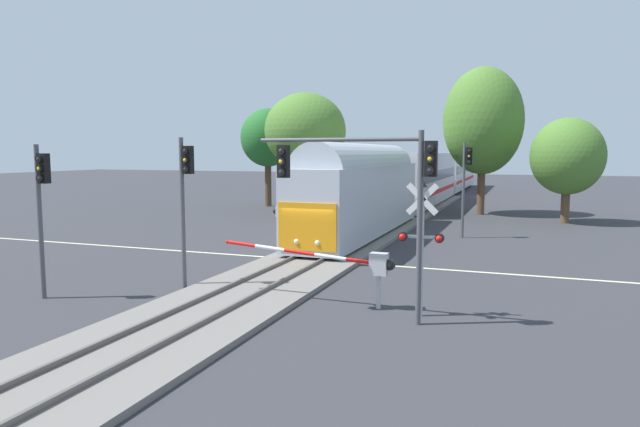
{
  "coord_description": "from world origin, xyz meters",
  "views": [
    {
      "loc": [
        9.1,
        -23.94,
        4.97
      ],
      "look_at": [
        -0.37,
        1.68,
        2.0
      ],
      "focal_mm": 31.59,
      "sensor_mm": 36.0,
      "label": 1
    }
  ],
  "objects_px": {
    "crossing_gate_far": "(291,212)",
    "elm_centre_background": "(483,121)",
    "oak_behind_train": "(305,131)",
    "traffic_signal_far_side": "(466,174)",
    "crossing_signal_mast": "(421,234)",
    "commuter_train": "(425,176)",
    "traffic_signal_median": "(185,188)",
    "pine_left_background": "(268,138)",
    "traffic_signal_near_right": "(370,177)",
    "crossing_gate_near": "(358,263)",
    "oak_far_right": "(567,157)",
    "traffic_signal_near_left": "(41,196)"
  },
  "relations": [
    {
      "from": "commuter_train",
      "to": "traffic_signal_median",
      "type": "xyz_separation_m",
      "value": [
        -2.46,
        -35.85,
        0.96
      ]
    },
    {
      "from": "commuter_train",
      "to": "traffic_signal_median",
      "type": "bearing_deg",
      "value": -93.92
    },
    {
      "from": "crossing_gate_near",
      "to": "oak_far_right",
      "type": "height_order",
      "value": "oak_far_right"
    },
    {
      "from": "elm_centre_background",
      "to": "oak_behind_train",
      "type": "distance_m",
      "value": 14.12
    },
    {
      "from": "commuter_train",
      "to": "oak_behind_train",
      "type": "relative_size",
      "value": 6.63
    },
    {
      "from": "oak_behind_train",
      "to": "oak_far_right",
      "type": "height_order",
      "value": "oak_behind_train"
    },
    {
      "from": "crossing_gate_near",
      "to": "traffic_signal_median",
      "type": "distance_m",
      "value": 6.91
    },
    {
      "from": "crossing_gate_near",
      "to": "elm_centre_background",
      "type": "relative_size",
      "value": 0.52
    },
    {
      "from": "commuter_train",
      "to": "pine_left_background",
      "type": "distance_m",
      "value": 15.12
    },
    {
      "from": "crossing_gate_near",
      "to": "oak_behind_train",
      "type": "bearing_deg",
      "value": 115.26
    },
    {
      "from": "crossing_gate_far",
      "to": "pine_left_background",
      "type": "distance_m",
      "value": 19.43
    },
    {
      "from": "traffic_signal_near_left",
      "to": "oak_far_right",
      "type": "xyz_separation_m",
      "value": [
        17.82,
        28.68,
        1.17
      ]
    },
    {
      "from": "pine_left_background",
      "to": "traffic_signal_near_left",
      "type": "bearing_deg",
      "value": -77.5
    },
    {
      "from": "crossing_gate_far",
      "to": "traffic_signal_median",
      "type": "relative_size",
      "value": 1.05
    },
    {
      "from": "oak_far_right",
      "to": "traffic_signal_near_right",
      "type": "bearing_deg",
      "value": -104.14
    },
    {
      "from": "traffic_signal_far_side",
      "to": "pine_left_background",
      "type": "xyz_separation_m",
      "value": [
        -19.19,
        13.75,
        2.55
      ]
    },
    {
      "from": "commuter_train",
      "to": "oak_behind_train",
      "type": "bearing_deg",
      "value": -124.64
    },
    {
      "from": "traffic_signal_near_left",
      "to": "traffic_signal_near_right",
      "type": "bearing_deg",
      "value": 7.7
    },
    {
      "from": "traffic_signal_near_right",
      "to": "oak_far_right",
      "type": "bearing_deg",
      "value": 75.86
    },
    {
      "from": "commuter_train",
      "to": "crossing_gate_near",
      "type": "bearing_deg",
      "value": -83.54
    },
    {
      "from": "crossing_gate_far",
      "to": "traffic_signal_median",
      "type": "distance_m",
      "value": 13.82
    },
    {
      "from": "crossing_signal_mast",
      "to": "traffic_signal_far_side",
      "type": "height_order",
      "value": "traffic_signal_far_side"
    },
    {
      "from": "crossing_gate_far",
      "to": "traffic_signal_near_left",
      "type": "xyz_separation_m",
      "value": [
        -2.02,
        -16.41,
        2.08
      ]
    },
    {
      "from": "crossing_gate_far",
      "to": "elm_centre_background",
      "type": "relative_size",
      "value": 0.49
    },
    {
      "from": "crossing_signal_mast",
      "to": "traffic_signal_near_right",
      "type": "bearing_deg",
      "value": -147.36
    },
    {
      "from": "oak_behind_train",
      "to": "crossing_signal_mast",
      "type": "bearing_deg",
      "value": -61.3
    },
    {
      "from": "commuter_train",
      "to": "crossing_signal_mast",
      "type": "distance_m",
      "value": 36.89
    },
    {
      "from": "crossing_gate_far",
      "to": "traffic_signal_median",
      "type": "xyz_separation_m",
      "value": [
        1.69,
        -13.53,
        2.26
      ]
    },
    {
      "from": "commuter_train",
      "to": "crossing_gate_near",
      "type": "relative_size",
      "value": 10.65
    },
    {
      "from": "crossing_signal_mast",
      "to": "crossing_gate_far",
      "type": "xyz_separation_m",
      "value": [
        -10.32,
        14.05,
        -1.11
      ]
    },
    {
      "from": "oak_far_right",
      "to": "oak_behind_train",
      "type": "bearing_deg",
      "value": -176.88
    },
    {
      "from": "crossing_signal_mast",
      "to": "traffic_signal_far_side",
      "type": "bearing_deg",
      "value": 91.42
    },
    {
      "from": "crossing_gate_near",
      "to": "traffic_signal_far_side",
      "type": "relative_size",
      "value": 1.09
    },
    {
      "from": "commuter_train",
      "to": "crossing_gate_far",
      "type": "distance_m",
      "value": 22.74
    },
    {
      "from": "commuter_train",
      "to": "traffic_signal_near_left",
      "type": "bearing_deg",
      "value": -99.05
    },
    {
      "from": "traffic_signal_median",
      "to": "pine_left_background",
      "type": "distance_m",
      "value": 31.95
    },
    {
      "from": "traffic_signal_near_left",
      "to": "traffic_signal_far_side",
      "type": "bearing_deg",
      "value": 57.93
    },
    {
      "from": "oak_behind_train",
      "to": "crossing_gate_near",
      "type": "bearing_deg",
      "value": -64.74
    },
    {
      "from": "crossing_signal_mast",
      "to": "oak_behind_train",
      "type": "relative_size",
      "value": 0.43
    },
    {
      "from": "crossing_signal_mast",
      "to": "elm_centre_background",
      "type": "bearing_deg",
      "value": 91.05
    },
    {
      "from": "pine_left_background",
      "to": "traffic_signal_near_right",
      "type": "bearing_deg",
      "value": -59.77
    },
    {
      "from": "traffic_signal_near_left",
      "to": "traffic_signal_median",
      "type": "bearing_deg",
      "value": 37.82
    },
    {
      "from": "crossing_gate_near",
      "to": "crossing_signal_mast",
      "type": "distance_m",
      "value": 2.38
    },
    {
      "from": "traffic_signal_far_side",
      "to": "elm_centre_background",
      "type": "relative_size",
      "value": 0.48
    },
    {
      "from": "traffic_signal_median",
      "to": "pine_left_background",
      "type": "height_order",
      "value": "pine_left_background"
    },
    {
      "from": "crossing_gate_near",
      "to": "oak_behind_train",
      "type": "relative_size",
      "value": 0.62
    },
    {
      "from": "oak_far_right",
      "to": "elm_centre_background",
      "type": "bearing_deg",
      "value": 148.68
    },
    {
      "from": "traffic_signal_near_right",
      "to": "oak_behind_train",
      "type": "distance_m",
      "value": 29.06
    },
    {
      "from": "traffic_signal_near_right",
      "to": "traffic_signal_median",
      "type": "xyz_separation_m",
      "value": [
        -7.26,
        1.4,
        -0.56
      ]
    },
    {
      "from": "crossing_signal_mast",
      "to": "crossing_gate_near",
      "type": "bearing_deg",
      "value": 170.05
    }
  ]
}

